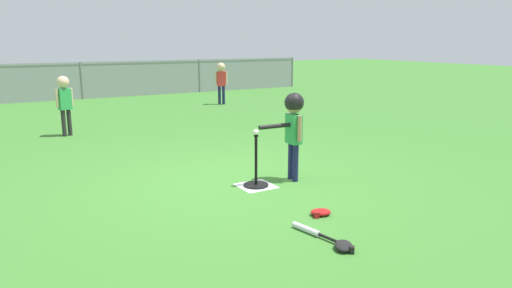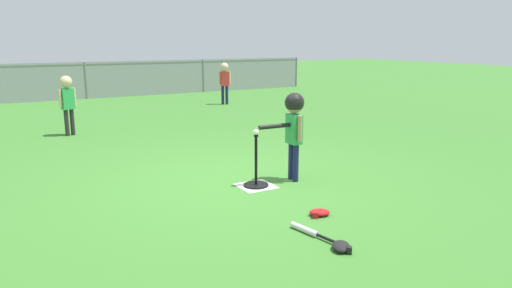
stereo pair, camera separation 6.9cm
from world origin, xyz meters
name	(u,v)px [view 2 (the right image)]	position (x,y,z in m)	size (l,w,h in m)	color
ground_plane	(233,182)	(0.00, 0.00, 0.00)	(60.00, 60.00, 0.00)	#3D7A2D
home_plate	(256,186)	(0.18, -0.30, 0.00)	(0.44, 0.44, 0.01)	white
batting_tee	(256,178)	(0.18, -0.30, 0.10)	(0.32, 0.32, 0.66)	black
baseball_on_tee	(256,132)	(0.18, -0.30, 0.70)	(0.07, 0.07, 0.07)	white
batter_child	(294,119)	(0.72, -0.32, 0.83)	(0.64, 0.33, 1.16)	#191E4C
fielder_deep_right	(225,78)	(3.22, 6.85, 0.77)	(0.33, 0.24, 1.19)	#191E4C
fielder_deep_left	(67,97)	(-1.37, 4.31, 0.74)	(0.33, 0.23, 1.16)	#262626
spare_bat_silver	(310,232)	(-0.13, -1.87, 0.03)	(0.18, 0.67, 0.06)	silver
glove_by_plate	(319,213)	(0.25, -1.52, 0.04)	(0.26, 0.23, 0.07)	#B21919
glove_near_bats	(341,246)	(-0.08, -2.28, 0.04)	(0.26, 0.27, 0.07)	black
outfield_fence	(86,79)	(0.00, 10.17, 0.62)	(16.06, 0.06, 1.15)	slate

